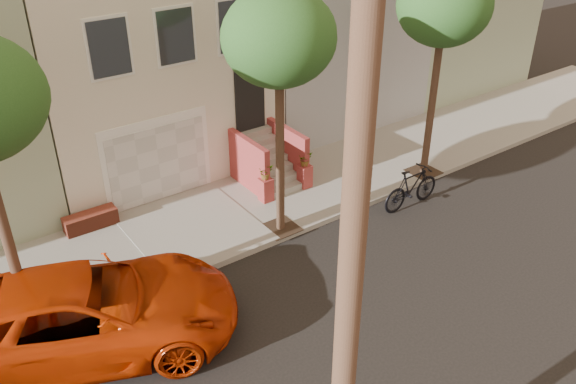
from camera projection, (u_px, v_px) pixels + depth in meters
ground at (347, 330)px, 12.91m from camera, size 90.00×90.00×0.00m
sidewalk at (221, 218)px, 16.63m from camera, size 40.00×3.70×0.15m
house_row at (122, 43)px, 18.94m from camera, size 33.10×11.70×7.00m
tree_mid at (279, 39)px, 13.52m from camera, size 2.70×2.57×6.30m
tree_right at (445, 6)px, 16.30m from camera, size 2.70×2.57×6.30m
pickup_truck at (83, 313)px, 12.09m from camera, size 6.86×5.01×1.73m
motorcycle at (412, 188)px, 17.04m from camera, size 2.04×0.58×1.22m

